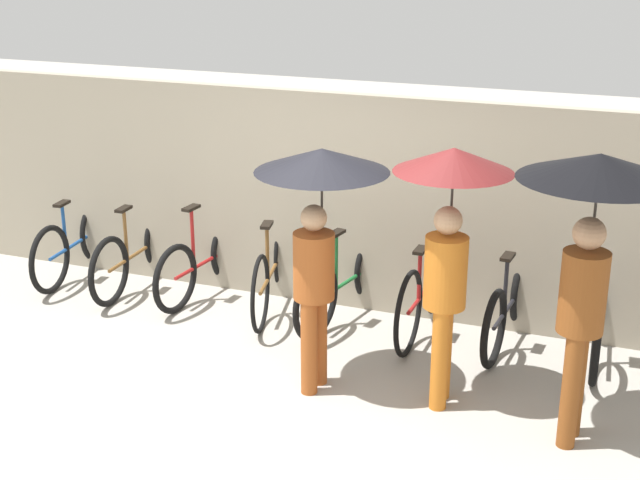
{
  "coord_description": "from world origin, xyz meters",
  "views": [
    {
      "loc": [
        2.5,
        -5.33,
        3.48
      ],
      "look_at": [
        0.0,
        1.25,
        1.0
      ],
      "focal_mm": 50.0,
      "sensor_mm": 36.0,
      "label": 1
    }
  ],
  "objects_px": {
    "parked_bicycle_2": "(204,261)",
    "parked_bicycle_4": "(346,281)",
    "pedestrian_trailing": "(594,215)",
    "parked_bicycle_0": "(75,243)",
    "parked_bicycle_7": "(598,315)",
    "parked_bicycle_6": "(509,305)",
    "parked_bicycle_3": "(272,269)",
    "parked_bicycle_1": "(137,252)",
    "pedestrian_leading": "(319,201)",
    "parked_bicycle_5": "(424,291)",
    "pedestrian_center": "(450,213)"
  },
  "relations": [
    {
      "from": "parked_bicycle_0",
      "to": "parked_bicycle_3",
      "type": "bearing_deg",
      "value": -95.55
    },
    {
      "from": "parked_bicycle_4",
      "to": "parked_bicycle_7",
      "type": "relative_size",
      "value": 1.02
    },
    {
      "from": "pedestrian_leading",
      "to": "parked_bicycle_5",
      "type": "bearing_deg",
      "value": 71.29
    },
    {
      "from": "parked_bicycle_2",
      "to": "pedestrian_trailing",
      "type": "bearing_deg",
      "value": -104.33
    },
    {
      "from": "parked_bicycle_6",
      "to": "pedestrian_trailing",
      "type": "xyz_separation_m",
      "value": [
        0.7,
        -1.35,
        1.32
      ]
    },
    {
      "from": "parked_bicycle_3",
      "to": "pedestrian_center",
      "type": "relative_size",
      "value": 0.89
    },
    {
      "from": "parked_bicycle_3",
      "to": "pedestrian_center",
      "type": "xyz_separation_m",
      "value": [
        1.95,
        -1.16,
        1.13
      ]
    },
    {
      "from": "parked_bicycle_4",
      "to": "parked_bicycle_7",
      "type": "bearing_deg",
      "value": -78.9
    },
    {
      "from": "pedestrian_center",
      "to": "pedestrian_trailing",
      "type": "bearing_deg",
      "value": -14.89
    },
    {
      "from": "parked_bicycle_1",
      "to": "parked_bicycle_2",
      "type": "bearing_deg",
      "value": -90.3
    },
    {
      "from": "parked_bicycle_3",
      "to": "pedestrian_trailing",
      "type": "xyz_separation_m",
      "value": [
        2.95,
        -1.34,
        1.29
      ]
    },
    {
      "from": "parked_bicycle_1",
      "to": "pedestrian_center",
      "type": "height_order",
      "value": "pedestrian_center"
    },
    {
      "from": "parked_bicycle_1",
      "to": "parked_bicycle_3",
      "type": "distance_m",
      "value": 1.5
    },
    {
      "from": "pedestrian_trailing",
      "to": "parked_bicycle_5",
      "type": "bearing_deg",
      "value": 143.64
    },
    {
      "from": "parked_bicycle_5",
      "to": "pedestrian_center",
      "type": "bearing_deg",
      "value": -157.52
    },
    {
      "from": "parked_bicycle_2",
      "to": "pedestrian_leading",
      "type": "bearing_deg",
      "value": -121.18
    },
    {
      "from": "parked_bicycle_1",
      "to": "pedestrian_center",
      "type": "distance_m",
      "value": 3.82
    },
    {
      "from": "parked_bicycle_2",
      "to": "parked_bicycle_4",
      "type": "distance_m",
      "value": 1.51
    },
    {
      "from": "parked_bicycle_0",
      "to": "parked_bicycle_6",
      "type": "relative_size",
      "value": 1.0
    },
    {
      "from": "parked_bicycle_2",
      "to": "parked_bicycle_4",
      "type": "xyz_separation_m",
      "value": [
        1.5,
        -0.03,
        0.02
      ]
    },
    {
      "from": "parked_bicycle_2",
      "to": "parked_bicycle_4",
      "type": "relative_size",
      "value": 0.93
    },
    {
      "from": "pedestrian_trailing",
      "to": "parked_bicycle_0",
      "type": "bearing_deg",
      "value": 171.01
    },
    {
      "from": "parked_bicycle_0",
      "to": "parked_bicycle_7",
      "type": "xyz_separation_m",
      "value": [
        5.27,
        0.0,
        0.01
      ]
    },
    {
      "from": "parked_bicycle_4",
      "to": "parked_bicycle_5",
      "type": "xyz_separation_m",
      "value": [
        0.75,
        -0.04,
        0.02
      ]
    },
    {
      "from": "parked_bicycle_0",
      "to": "pedestrian_center",
      "type": "bearing_deg",
      "value": -110.72
    },
    {
      "from": "parked_bicycle_6",
      "to": "parked_bicycle_3",
      "type": "bearing_deg",
      "value": 94.7
    },
    {
      "from": "pedestrian_leading",
      "to": "pedestrian_trailing",
      "type": "xyz_separation_m",
      "value": [
        1.98,
        -0.07,
        0.14
      ]
    },
    {
      "from": "parked_bicycle_3",
      "to": "parked_bicycle_5",
      "type": "relative_size",
      "value": 1.03
    },
    {
      "from": "parked_bicycle_7",
      "to": "parked_bicycle_1",
      "type": "bearing_deg",
      "value": 87.25
    },
    {
      "from": "parked_bicycle_2",
      "to": "pedestrian_trailing",
      "type": "relative_size",
      "value": 0.79
    },
    {
      "from": "parked_bicycle_5",
      "to": "parked_bicycle_3",
      "type": "bearing_deg",
      "value": 89.52
    },
    {
      "from": "parked_bicycle_1",
      "to": "parked_bicycle_7",
      "type": "distance_m",
      "value": 4.51
    },
    {
      "from": "parked_bicycle_7",
      "to": "parked_bicycle_5",
      "type": "bearing_deg",
      "value": 89.37
    },
    {
      "from": "parked_bicycle_7",
      "to": "pedestrian_center",
      "type": "xyz_separation_m",
      "value": [
        -1.06,
        -1.18,
        1.13
      ]
    },
    {
      "from": "parked_bicycle_4",
      "to": "parked_bicycle_6",
      "type": "xyz_separation_m",
      "value": [
        1.5,
        0.0,
        -0.02
      ]
    },
    {
      "from": "parked_bicycle_4",
      "to": "parked_bicycle_0",
      "type": "bearing_deg",
      "value": 100.55
    },
    {
      "from": "parked_bicycle_2",
      "to": "parked_bicycle_6",
      "type": "bearing_deg",
      "value": -84.52
    },
    {
      "from": "parked_bicycle_4",
      "to": "parked_bicycle_7",
      "type": "distance_m",
      "value": 2.25
    },
    {
      "from": "pedestrian_center",
      "to": "pedestrian_leading",
      "type": "bearing_deg",
      "value": -177.84
    },
    {
      "from": "pedestrian_leading",
      "to": "pedestrian_center",
      "type": "bearing_deg",
      "value": 11.51
    },
    {
      "from": "parked_bicycle_5",
      "to": "parked_bicycle_4",
      "type": "bearing_deg",
      "value": 87.6
    },
    {
      "from": "parked_bicycle_6",
      "to": "pedestrian_leading",
      "type": "xyz_separation_m",
      "value": [
        -1.29,
        -1.28,
        1.18
      ]
    },
    {
      "from": "parked_bicycle_3",
      "to": "pedestrian_leading",
      "type": "distance_m",
      "value": 1.97
    },
    {
      "from": "parked_bicycle_7",
      "to": "pedestrian_center",
      "type": "height_order",
      "value": "pedestrian_center"
    },
    {
      "from": "pedestrian_center",
      "to": "pedestrian_trailing",
      "type": "distance_m",
      "value": 1.04
    },
    {
      "from": "parked_bicycle_7",
      "to": "pedestrian_trailing",
      "type": "xyz_separation_m",
      "value": [
        -0.06,
        -1.36,
        1.29
      ]
    },
    {
      "from": "parked_bicycle_0",
      "to": "pedestrian_leading",
      "type": "relative_size",
      "value": 0.86
    },
    {
      "from": "parked_bicycle_6",
      "to": "pedestrian_trailing",
      "type": "relative_size",
      "value": 0.8
    },
    {
      "from": "parked_bicycle_6",
      "to": "parked_bicycle_5",
      "type": "bearing_deg",
      "value": 97.91
    },
    {
      "from": "parked_bicycle_5",
      "to": "pedestrian_center",
      "type": "distance_m",
      "value": 1.64
    }
  ]
}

